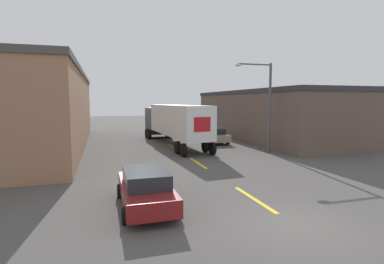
{
  "coord_description": "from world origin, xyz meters",
  "views": [
    {
      "loc": [
        -6.2,
        -8.31,
        4.2
      ],
      "look_at": [
        0.41,
        13.58,
        1.85
      ],
      "focal_mm": 28.0,
      "sensor_mm": 36.0,
      "label": 1
    }
  ],
  "objects_px": {
    "parked_car_right_far": "(214,135)",
    "street_lamp": "(265,100)",
    "semi_truck": "(173,121)",
    "parked_car_left_near": "(146,188)"
  },
  "relations": [
    {
      "from": "parked_car_left_near",
      "to": "street_lamp",
      "type": "xyz_separation_m",
      "value": [
        11.03,
        9.85,
        3.54
      ]
    },
    {
      "from": "semi_truck",
      "to": "parked_car_left_near",
      "type": "bearing_deg",
      "value": -110.64
    },
    {
      "from": "parked_car_right_far",
      "to": "street_lamp",
      "type": "bearing_deg",
      "value": -75.22
    },
    {
      "from": "parked_car_right_far",
      "to": "parked_car_left_near",
      "type": "xyz_separation_m",
      "value": [
        -9.24,
        -16.63,
        0.0
      ]
    },
    {
      "from": "parked_car_left_near",
      "to": "street_lamp",
      "type": "relative_size",
      "value": 0.66
    },
    {
      "from": "semi_truck",
      "to": "parked_car_left_near",
      "type": "height_order",
      "value": "semi_truck"
    },
    {
      "from": "semi_truck",
      "to": "parked_car_right_far",
      "type": "xyz_separation_m",
      "value": [
        4.23,
        -0.06,
        -1.56
      ]
    },
    {
      "from": "parked_car_left_near",
      "to": "street_lamp",
      "type": "bearing_deg",
      "value": 41.78
    },
    {
      "from": "parked_car_right_far",
      "to": "parked_car_left_near",
      "type": "bearing_deg",
      "value": -119.05
    },
    {
      "from": "parked_car_right_far",
      "to": "street_lamp",
      "type": "relative_size",
      "value": 0.66
    }
  ]
}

